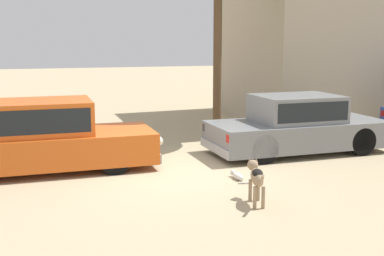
# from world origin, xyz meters

# --- Properties ---
(ground_plane) EXTENTS (80.00, 80.00, 0.00)m
(ground_plane) POSITION_xyz_m (0.00, 0.00, 0.00)
(ground_plane) COLOR tan
(parked_sedan_nearest) EXTENTS (4.79, 1.78, 1.49)m
(parked_sedan_nearest) POSITION_xyz_m (-2.39, 1.12, 0.73)
(parked_sedan_nearest) COLOR #D15619
(parked_sedan_nearest) RESTS_ON ground_plane
(parked_sedan_second) EXTENTS (4.49, 1.83, 1.41)m
(parked_sedan_second) POSITION_xyz_m (3.57, 1.01, 0.69)
(parked_sedan_second) COLOR slate
(parked_sedan_second) RESTS_ON ground_plane
(stray_dog_spotted) EXTENTS (0.35, 1.00, 0.71)m
(stray_dog_spotted) POSITION_xyz_m (0.97, -2.24, 0.48)
(stray_dog_spotted) COLOR #997F60
(stray_dog_spotted) RESTS_ON ground_plane
(stray_cat) EXTENTS (0.22, 0.64, 0.16)m
(stray_cat) POSITION_xyz_m (1.25, -0.78, 0.07)
(stray_cat) COLOR beige
(stray_cat) RESTS_ON ground_plane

